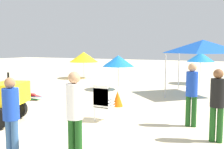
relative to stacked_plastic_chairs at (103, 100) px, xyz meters
name	(u,v)px	position (x,y,z in m)	size (l,w,h in m)	color
ground	(31,131)	(-1.28, -1.64, -0.65)	(80.00, 80.00, 0.00)	beige
stacked_plastic_chairs	(103,100)	(0.00, 0.00, 0.00)	(0.48, 0.48, 1.11)	white
surfboard_pile	(19,95)	(-4.96, 1.41, -0.48)	(2.62, 0.89, 0.32)	green
lifeguard_near_left	(75,110)	(0.85, -2.64, 0.36)	(0.32, 0.32, 1.76)	#194C19
lifeguard_near_center	(217,100)	(3.18, -0.29, 0.34)	(0.32, 0.32, 1.72)	#194C19
lifeguard_near_right	(11,112)	(-0.38, -3.06, 0.28)	(0.32, 0.32, 1.62)	#33598C
lifeguard_far_right	(192,90)	(2.45, 0.67, 0.38)	(0.32, 0.32, 1.78)	#194C19
popup_canopy	(203,47)	(2.04, 5.77, 1.60)	(2.74, 2.74, 2.57)	#B2B2B7
beach_umbrella_left	(118,61)	(-2.09, 5.49, 0.87)	(1.67, 1.67, 1.81)	beige
beach_umbrella_mid	(84,57)	(-6.51, 9.02, 0.89)	(2.08, 2.08, 1.91)	beige
beach_umbrella_far	(201,57)	(1.43, 9.74, 0.99)	(1.65, 1.65, 1.94)	beige
traffic_cone_near	(118,99)	(-0.46, 2.00, -0.36)	(0.41, 0.41, 0.58)	orange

